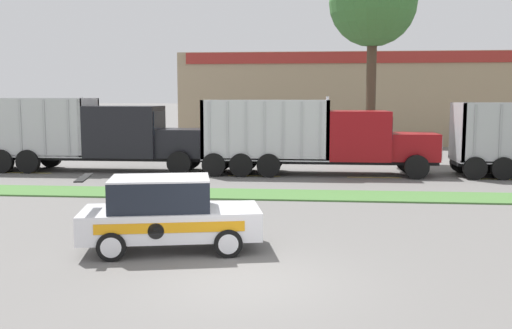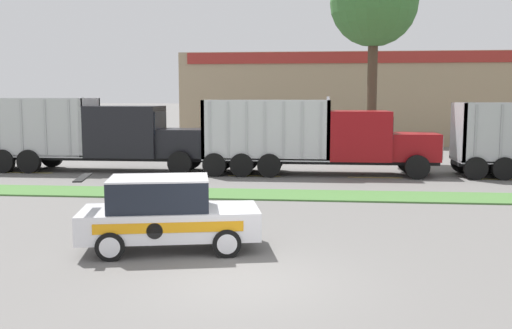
# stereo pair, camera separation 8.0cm
# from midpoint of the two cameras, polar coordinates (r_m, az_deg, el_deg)

# --- Properties ---
(ground_plane) EXTENTS (600.00, 600.00, 0.00)m
(ground_plane) POSITION_cam_midpoint_polar(r_m,az_deg,el_deg) (11.37, -1.34, -11.56)
(ground_plane) COLOR slate
(grass_verge) EXTENTS (120.00, 2.18, 0.06)m
(grass_verge) POSITION_cam_midpoint_polar(r_m,az_deg,el_deg) (20.81, 1.96, -3.04)
(grass_verge) COLOR #477538
(grass_verge) RESTS_ON ground_plane
(centre_line_2) EXTENTS (2.40, 0.14, 0.01)m
(centre_line_2) POSITION_cam_midpoint_polar(r_m,az_deg,el_deg) (29.07, -21.74, -0.76)
(centre_line_2) COLOR yellow
(centre_line_2) RESTS_ON ground_plane
(centre_line_3) EXTENTS (2.40, 0.14, 0.01)m
(centre_line_3) POSITION_cam_midpoint_polar(r_m,az_deg,el_deg) (27.01, -11.52, -0.96)
(centre_line_3) COLOR yellow
(centre_line_3) RESTS_ON ground_plane
(centre_line_4) EXTENTS (2.40, 0.14, 0.01)m
(centre_line_4) POSITION_cam_midpoint_polar(r_m,az_deg,el_deg) (25.94, -0.05, -1.14)
(centre_line_4) COLOR yellow
(centre_line_4) RESTS_ON ground_plane
(centre_line_5) EXTENTS (2.40, 0.14, 0.01)m
(centre_line_5) POSITION_cam_midpoint_polar(r_m,az_deg,el_deg) (25.96, 11.90, -1.28)
(centre_line_5) COLOR yellow
(centre_line_5) RESTS_ON ground_plane
(centre_line_6) EXTENTS (2.40, 0.14, 0.01)m
(centre_line_6) POSITION_cam_midpoint_polar(r_m,az_deg,el_deg) (27.08, 23.33, -1.36)
(centre_line_6) COLOR yellow
(centre_line_6) RESTS_ON ground_plane
(dump_truck_lead) EXTENTS (10.72, 2.74, 3.60)m
(dump_truck_lead) POSITION_cam_midpoint_polar(r_m,az_deg,el_deg) (26.52, 8.02, 2.35)
(dump_truck_lead) COLOR black
(dump_truck_lead) RESTS_ON ground_plane
(dump_truck_mid) EXTENTS (11.69, 2.67, 3.57)m
(dump_truck_mid) POSITION_cam_midpoint_polar(r_m,az_deg,el_deg) (28.46, -14.53, 2.70)
(dump_truck_mid) COLOR black
(dump_truck_mid) RESTS_ON ground_plane
(rally_car) EXTENTS (4.39, 2.53, 1.76)m
(rally_car) POSITION_cam_midpoint_polar(r_m,az_deg,el_deg) (13.54, -8.77, -4.82)
(rally_car) COLOR white
(rally_car) RESTS_ON ground_plane
(store_building_backdrop) EXTENTS (27.33, 12.10, 6.83)m
(store_building_backdrop) POSITION_cam_midpoint_polar(r_m,az_deg,el_deg) (48.04, 10.26, 6.48)
(store_building_backdrop) COLOR #9E896B
(store_building_backdrop) RESTS_ON ground_plane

